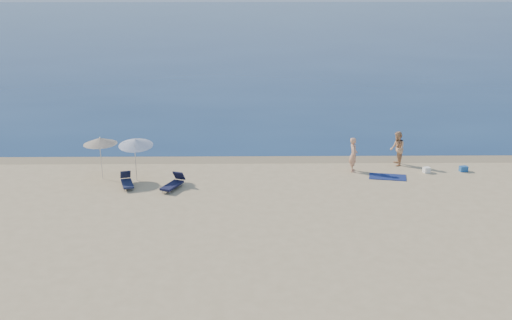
{
  "coord_description": "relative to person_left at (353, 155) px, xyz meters",
  "views": [
    {
      "loc": [
        -3.18,
        -15.66,
        10.68
      ],
      "look_at": [
        -2.79,
        16.0,
        1.0
      ],
      "focal_mm": 45.0,
      "sensor_mm": 36.0,
      "label": 1
    }
  ],
  "objects": [
    {
      "name": "lounger_right",
      "position": [
        -9.36,
        -2.74,
        -0.66
      ],
      "size": [
        1.15,
        1.77,
        0.74
      ],
      "rotation": [
        0.0,
        0.0,
        -0.39
      ],
      "color": "black",
      "rests_on": "ground"
    },
    {
      "name": "white_bag",
      "position": [
        3.91,
        -0.3,
        -0.78
      ],
      "size": [
        0.42,
        0.39,
        0.3
      ],
      "primitive_type": "cube",
      "rotation": [
        0.0,
        0.0,
        0.31
      ],
      "color": "white",
      "rests_on": "ground"
    },
    {
      "name": "beach_towel",
      "position": [
        1.67,
        -1.05,
        -0.92
      ],
      "size": [
        2.07,
        1.41,
        0.03
      ],
      "primitive_type": "cube",
      "rotation": [
        0.0,
        0.0,
        -0.2
      ],
      "color": "#0F1A4F",
      "rests_on": "ground"
    },
    {
      "name": "wet_sand_strip",
      "position": [
        -2.44,
        2.24,
        -0.93
      ],
      "size": [
        240.0,
        1.6,
        0.0
      ],
      "primitive_type": "cube",
      "color": "#847254",
      "rests_on": "ground"
    },
    {
      "name": "lounger_left",
      "position": [
        -11.72,
        -2.4,
        -0.68
      ],
      "size": [
        0.93,
        1.65,
        0.69
      ],
      "rotation": [
        0.0,
        0.0,
        0.28
      ],
      "color": "#151B3A",
      "rests_on": "ground"
    },
    {
      "name": "umbrella_far",
      "position": [
        -13.22,
        -1.1,
        1.1
      ],
      "size": [
        2.3,
        2.31,
        2.3
      ],
      "rotation": [
        0.0,
        0.0,
        -0.44
      ],
      "color": "silver",
      "rests_on": "ground"
    },
    {
      "name": "blue_cooler",
      "position": [
        5.96,
        -0.12,
        -0.78
      ],
      "size": [
        0.46,
        0.36,
        0.29
      ],
      "primitive_type": "cube",
      "rotation": [
        0.0,
        0.0,
        0.17
      ],
      "color": "#1C529B",
      "rests_on": "ground"
    },
    {
      "name": "umbrella_near",
      "position": [
        -11.38,
        -1.24,
        1.05
      ],
      "size": [
        1.9,
        1.93,
        2.31
      ],
      "rotation": [
        0.0,
        0.0,
        0.08
      ],
      "color": "silver",
      "rests_on": "ground"
    },
    {
      "name": "sea",
      "position": [
        -2.44,
        82.84,
        -0.93
      ],
      "size": [
        240.0,
        160.0,
        0.01
      ],
      "primitive_type": "cube",
      "color": "navy",
      "rests_on": "ground"
    },
    {
      "name": "person_left",
      "position": [
        0.0,
        0.0,
        0.0
      ],
      "size": [
        0.49,
        0.71,
        1.86
      ],
      "primitive_type": "imported",
      "rotation": [
        0.0,
        0.0,
        1.5
      ],
      "color": "tan",
      "rests_on": "ground"
    },
    {
      "name": "person_right",
      "position": [
        2.59,
        1.05,
        0.02
      ],
      "size": [
        0.77,
        0.96,
        1.9
      ],
      "primitive_type": "imported",
      "rotation": [
        0.0,
        0.0,
        -1.62
      ],
      "color": "tan",
      "rests_on": "ground"
    }
  ]
}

